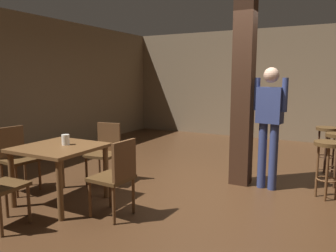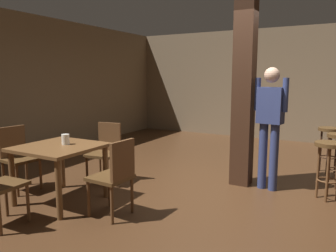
% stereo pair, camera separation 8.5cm
% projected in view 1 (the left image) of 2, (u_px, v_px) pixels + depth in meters
% --- Properties ---
extents(ground_plane, '(10.80, 10.80, 0.00)m').
position_uv_depth(ground_plane, '(215.00, 193.00, 4.53)').
color(ground_plane, '#422816').
extents(wall_back, '(8.00, 0.10, 2.80)m').
position_uv_depth(wall_back, '(277.00, 85.00, 8.25)').
color(wall_back, '#756047').
rests_on(wall_back, ground_plane).
extents(wall_left, '(0.10, 9.00, 2.80)m').
position_uv_depth(wall_left, '(15.00, 87.00, 6.17)').
color(wall_left, '#756047').
rests_on(wall_left, ground_plane).
extents(pillar, '(0.28, 0.28, 2.80)m').
position_uv_depth(pillar, '(243.00, 90.00, 4.75)').
color(pillar, '#382114').
rests_on(pillar, ground_plane).
extents(dining_table, '(0.94, 0.94, 0.73)m').
position_uv_depth(dining_table, '(60.00, 155.00, 4.11)').
color(dining_table, brown).
rests_on(dining_table, ground_plane).
extents(chair_north, '(0.47, 0.47, 0.89)m').
position_uv_depth(chair_north, '(105.00, 150.00, 4.91)').
color(chair_north, '#4C3319').
rests_on(chair_north, ground_plane).
extents(chair_west, '(0.46, 0.46, 0.89)m').
position_uv_depth(chair_west, '(16.00, 155.00, 4.56)').
color(chair_west, '#4C3319').
rests_on(chair_west, ground_plane).
extents(chair_east, '(0.44, 0.44, 0.89)m').
position_uv_depth(chair_east, '(117.00, 174.00, 3.68)').
color(chair_east, '#4C3319').
rests_on(chair_east, ground_plane).
extents(napkin_cup, '(0.10, 0.10, 0.13)m').
position_uv_depth(napkin_cup, '(66.00, 140.00, 4.15)').
color(napkin_cup, silver).
rests_on(napkin_cup, dining_table).
extents(standing_person, '(0.47, 0.25, 1.72)m').
position_uv_depth(standing_person, '(269.00, 119.00, 4.57)').
color(standing_person, navy).
rests_on(standing_person, ground_plane).
extents(bar_stool_near, '(0.37, 0.37, 0.76)m').
position_uv_depth(bar_stool_near, '(328.00, 156.00, 4.25)').
color(bar_stool_near, '#4C3319').
rests_on(bar_stool_near, ground_plane).
extents(bar_stool_far, '(0.36, 0.36, 0.75)m').
position_uv_depth(bar_stool_far, '(327.00, 138.00, 5.50)').
color(bar_stool_far, '#4C3319').
rests_on(bar_stool_far, ground_plane).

